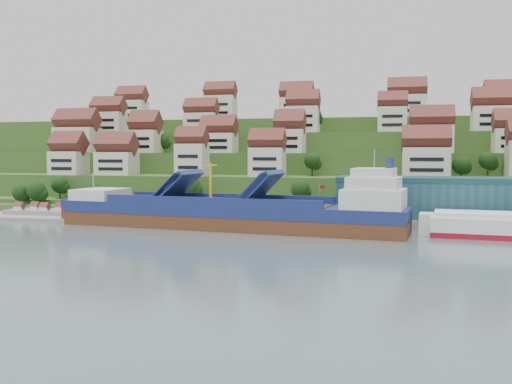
# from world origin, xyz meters

# --- Properties ---
(ground) EXTENTS (300.00, 300.00, 0.00)m
(ground) POSITION_xyz_m (0.00, 0.00, 0.00)
(ground) COLOR slate
(ground) RESTS_ON ground
(quay) EXTENTS (180.00, 14.00, 2.20)m
(quay) POSITION_xyz_m (20.00, 15.00, 1.10)
(quay) COLOR gray
(quay) RESTS_ON ground
(pebble_beach) EXTENTS (45.00, 20.00, 1.00)m
(pebble_beach) POSITION_xyz_m (-58.00, 12.00, 0.50)
(pebble_beach) COLOR gray
(pebble_beach) RESTS_ON ground
(hillside) EXTENTS (260.00, 128.00, 31.00)m
(hillside) POSITION_xyz_m (0.00, 103.55, 10.66)
(hillside) COLOR #2D4C1E
(hillside) RESTS_ON ground
(hillside_village) EXTENTS (157.28, 63.00, 29.41)m
(hillside_village) POSITION_xyz_m (-2.11, 61.38, 24.81)
(hillside_village) COLOR silver
(hillside_village) RESTS_ON ground
(hillside_trees) EXTENTS (138.43, 62.68, 31.92)m
(hillside_trees) POSITION_xyz_m (-11.02, 43.73, 16.46)
(hillside_trees) COLOR #173712
(hillside_trees) RESTS_ON ground
(warehouse) EXTENTS (60.00, 15.00, 10.00)m
(warehouse) POSITION_xyz_m (52.00, 17.00, 7.20)
(warehouse) COLOR #204B59
(warehouse) RESTS_ON quay
(flagpole) EXTENTS (1.28, 0.16, 8.00)m
(flagpole) POSITION_xyz_m (18.11, 10.00, 6.88)
(flagpole) COLOR gray
(flagpole) RESTS_ON quay
(beach_huts) EXTENTS (14.40, 3.70, 2.20)m
(beach_huts) POSITION_xyz_m (-60.00, 10.75, 2.10)
(beach_huts) COLOR white
(beach_huts) RESTS_ON pebble_beach
(cargo_ship) EXTENTS (85.38, 22.86, 18.81)m
(cargo_ship) POSITION_xyz_m (-0.70, 1.12, 3.52)
(cargo_ship) COLOR #5B311B
(cargo_ship) RESTS_ON ground
(second_ship) EXTENTS (30.37, 13.59, 8.55)m
(second_ship) POSITION_xyz_m (59.00, 1.19, 2.58)
(second_ship) COLOR maroon
(second_ship) RESTS_ON ground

